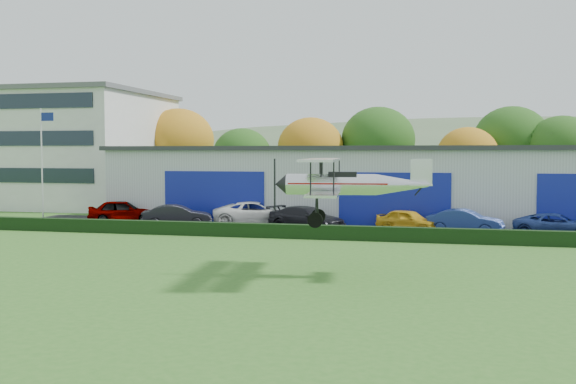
% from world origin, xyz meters
% --- Properties ---
extents(ground, '(300.00, 300.00, 0.00)m').
position_xyz_m(ground, '(0.00, 0.00, 0.00)').
color(ground, '#326921').
rests_on(ground, ground).
extents(apron, '(48.00, 9.00, 0.05)m').
position_xyz_m(apron, '(3.00, 21.00, 0.03)').
color(apron, black).
rests_on(apron, ground).
extents(hedge, '(46.00, 0.60, 0.80)m').
position_xyz_m(hedge, '(3.00, 16.20, 0.40)').
color(hedge, black).
rests_on(hedge, ground).
extents(hangar, '(40.60, 12.60, 5.30)m').
position_xyz_m(hangar, '(5.00, 27.98, 2.66)').
color(hangar, '#B2B7BC').
rests_on(hangar, ground).
extents(office_block, '(20.60, 15.60, 10.40)m').
position_xyz_m(office_block, '(-28.00, 35.00, 5.21)').
color(office_block, silver).
rests_on(office_block, ground).
extents(flagpole, '(1.05, 0.10, 8.00)m').
position_xyz_m(flagpole, '(-19.88, 22.00, 4.78)').
color(flagpole, silver).
rests_on(flagpole, ground).
extents(tree_belt, '(75.70, 13.22, 10.12)m').
position_xyz_m(tree_belt, '(0.85, 40.62, 5.61)').
color(tree_belt, '#3D2614').
rests_on(tree_belt, ground).
extents(distant_hills, '(430.00, 196.00, 56.00)m').
position_xyz_m(distant_hills, '(-4.38, 140.00, -13.05)').
color(distant_hills, '#4C6642').
rests_on(distant_hills, ground).
extents(car_0, '(4.92, 3.49, 1.55)m').
position_xyz_m(car_0, '(-13.49, 21.47, 0.83)').
color(car_0, gray).
rests_on(car_0, apron).
extents(car_1, '(4.69, 2.83, 1.46)m').
position_xyz_m(car_1, '(-8.56, 19.37, 0.78)').
color(car_1, black).
rests_on(car_1, apron).
extents(car_2, '(6.17, 4.00, 1.58)m').
position_xyz_m(car_2, '(-3.95, 21.68, 0.84)').
color(car_2, silver).
rests_on(car_2, apron).
extents(car_3, '(5.51, 3.78, 1.48)m').
position_xyz_m(car_3, '(-0.13, 19.73, 0.79)').
color(car_3, black).
rests_on(car_3, apron).
extents(car_4, '(4.23, 2.93, 1.34)m').
position_xyz_m(car_4, '(5.95, 20.80, 0.72)').
color(car_4, gold).
rests_on(car_4, apron).
extents(car_5, '(4.61, 2.41, 1.45)m').
position_xyz_m(car_5, '(9.31, 20.21, 0.77)').
color(car_5, navy).
rests_on(car_5, apron).
extents(car_6, '(5.11, 3.06, 1.33)m').
position_xyz_m(car_6, '(14.36, 19.97, 0.71)').
color(car_6, navy).
rests_on(car_6, apron).
extents(biplane, '(6.08, 6.98, 2.60)m').
position_xyz_m(biplane, '(4.35, 5.12, 3.71)').
color(biplane, silver).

